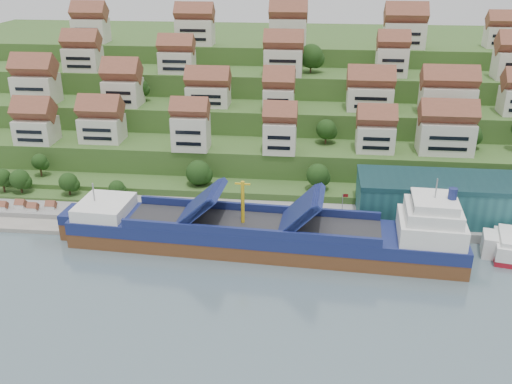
# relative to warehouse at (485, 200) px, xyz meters

# --- Properties ---
(ground) EXTENTS (300.00, 300.00, 0.00)m
(ground) POSITION_rel_warehouse_xyz_m (-52.00, -17.00, -7.20)
(ground) COLOR slate
(ground) RESTS_ON ground
(quay) EXTENTS (180.00, 14.00, 2.20)m
(quay) POSITION_rel_warehouse_xyz_m (-32.00, -2.00, -6.10)
(quay) COLOR gray
(quay) RESTS_ON ground
(pebble_beach) EXTENTS (45.00, 20.00, 1.00)m
(pebble_beach) POSITION_rel_warehouse_xyz_m (-110.00, -5.00, -6.70)
(pebble_beach) COLOR gray
(pebble_beach) RESTS_ON ground
(hillside) EXTENTS (260.00, 128.00, 31.00)m
(hillside) POSITION_rel_warehouse_xyz_m (-52.00, 86.55, 3.46)
(hillside) COLOR #2D4C1E
(hillside) RESTS_ON ground
(hillside_village) EXTENTS (158.29, 64.01, 28.92)m
(hillside_village) POSITION_rel_warehouse_xyz_m (-53.88, 44.33, 17.52)
(hillside_village) COLOR beige
(hillside_village) RESTS_ON ground
(hillside_trees) EXTENTS (141.08, 61.96, 31.02)m
(hillside_trees) POSITION_rel_warehouse_xyz_m (-61.44, 28.84, 9.87)
(hillside_trees) COLOR #1E4015
(hillside_trees) RESTS_ON ground
(warehouse) EXTENTS (60.00, 15.00, 10.00)m
(warehouse) POSITION_rel_warehouse_xyz_m (0.00, 0.00, 0.00)
(warehouse) COLOR #21575B
(warehouse) RESTS_ON quay
(flagpole) EXTENTS (1.28, 0.16, 8.00)m
(flagpole) POSITION_rel_warehouse_xyz_m (-33.89, -7.00, -0.32)
(flagpole) COLOR gray
(flagpole) RESTS_ON quay
(beach_huts) EXTENTS (14.40, 3.70, 2.20)m
(beach_huts) POSITION_rel_warehouse_xyz_m (-112.00, -6.25, -5.10)
(beach_huts) COLOR white
(beach_huts) RESTS_ON pebble_beach
(cargo_ship) EXTENTS (87.74, 18.68, 19.43)m
(cargo_ship) POSITION_rel_warehouse_xyz_m (-49.22, -16.78, -3.58)
(cargo_ship) COLOR brown
(cargo_ship) RESTS_ON ground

